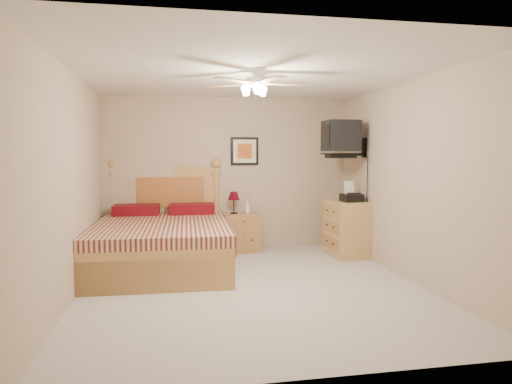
# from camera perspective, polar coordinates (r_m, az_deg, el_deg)

# --- Properties ---
(floor) EXTENTS (4.50, 4.50, 0.00)m
(floor) POSITION_cam_1_polar(r_m,az_deg,el_deg) (5.55, -0.49, -11.81)
(floor) COLOR #ACA59C
(floor) RESTS_ON ground
(ceiling) EXTENTS (4.00, 4.50, 0.04)m
(ceiling) POSITION_cam_1_polar(r_m,az_deg,el_deg) (5.38, -0.51, 14.58)
(ceiling) COLOR white
(ceiling) RESTS_ON ground
(wall_back) EXTENTS (4.00, 0.04, 2.50)m
(wall_back) POSITION_cam_1_polar(r_m,az_deg,el_deg) (7.54, -3.49, 2.30)
(wall_back) COLOR tan
(wall_back) RESTS_ON ground
(wall_front) EXTENTS (4.00, 0.04, 2.50)m
(wall_front) POSITION_cam_1_polar(r_m,az_deg,el_deg) (3.14, 6.69, -1.51)
(wall_front) COLOR tan
(wall_front) RESTS_ON ground
(wall_left) EXTENTS (0.04, 4.50, 2.50)m
(wall_left) POSITION_cam_1_polar(r_m,az_deg,el_deg) (5.35, -22.11, 0.84)
(wall_left) COLOR tan
(wall_left) RESTS_ON ground
(wall_right) EXTENTS (0.04, 4.50, 2.50)m
(wall_right) POSITION_cam_1_polar(r_m,az_deg,el_deg) (6.00, 18.66, 1.36)
(wall_right) COLOR tan
(wall_right) RESTS_ON ground
(bed) EXTENTS (1.86, 2.41, 1.52)m
(bed) POSITION_cam_1_polar(r_m,az_deg,el_deg) (6.40, -11.73, -2.67)
(bed) COLOR #B88148
(bed) RESTS_ON ground
(nightstand) EXTENTS (0.58, 0.45, 0.61)m
(nightstand) POSITION_cam_1_polar(r_m,az_deg,el_deg) (7.43, -1.85, -5.06)
(nightstand) COLOR #A17346
(nightstand) RESTS_ON ground
(table_lamp) EXTENTS (0.20, 0.20, 0.36)m
(table_lamp) POSITION_cam_1_polar(r_m,az_deg,el_deg) (7.37, -2.80, -1.35)
(table_lamp) COLOR #570514
(table_lamp) RESTS_ON nightstand
(lotion_bottle) EXTENTS (0.11, 0.11, 0.22)m
(lotion_bottle) POSITION_cam_1_polar(r_m,az_deg,el_deg) (7.42, -1.11, -1.84)
(lotion_bottle) COLOR silver
(lotion_bottle) RESTS_ON nightstand
(framed_picture) EXTENTS (0.46, 0.04, 0.46)m
(framed_picture) POSITION_cam_1_polar(r_m,az_deg,el_deg) (7.55, -1.44, 5.12)
(framed_picture) COLOR black
(framed_picture) RESTS_ON wall_back
(dresser) EXTENTS (0.55, 0.75, 0.86)m
(dresser) POSITION_cam_1_polar(r_m,az_deg,el_deg) (7.22, 11.23, -4.47)
(dresser) COLOR #A27845
(dresser) RESTS_ON ground
(fax_machine) EXTENTS (0.30, 0.32, 0.31)m
(fax_machine) POSITION_cam_1_polar(r_m,az_deg,el_deg) (7.05, 11.87, 0.05)
(fax_machine) COLOR black
(fax_machine) RESTS_ON dresser
(magazine_lower) EXTENTS (0.25, 0.29, 0.02)m
(magazine_lower) POSITION_cam_1_polar(r_m,az_deg,el_deg) (7.38, 10.07, -0.80)
(magazine_lower) COLOR #C0B596
(magazine_lower) RESTS_ON dresser
(magazine_upper) EXTENTS (0.26, 0.30, 0.02)m
(magazine_upper) POSITION_cam_1_polar(r_m,az_deg,el_deg) (7.38, 10.07, -0.64)
(magazine_upper) COLOR tan
(magazine_upper) RESTS_ON magazine_lower
(wall_tv) EXTENTS (0.56, 0.46, 0.58)m
(wall_tv) POSITION_cam_1_polar(r_m,az_deg,el_deg) (7.09, 11.69, 6.56)
(wall_tv) COLOR black
(wall_tv) RESTS_ON wall_right
(ceiling_fan) EXTENTS (1.14, 1.14, 0.28)m
(ceiling_fan) POSITION_cam_1_polar(r_m,az_deg,el_deg) (5.17, -0.11, 13.41)
(ceiling_fan) COLOR white
(ceiling_fan) RESTS_ON ceiling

